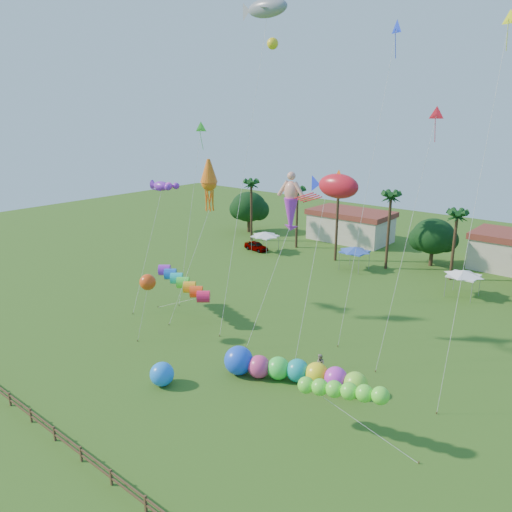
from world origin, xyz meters
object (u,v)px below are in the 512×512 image
Objects in this scene: spectator_b at (320,365)px; blue_ball at (162,374)px; car_a at (256,246)px; caterpillar_inflatable at (288,370)px.

blue_ball is at bearing -94.25° from spectator_b.
spectator_b is (26.88, -24.51, 0.20)m from car_a.
blue_ball reaches higher than car_a.
car_a is 2.25× the size of spectator_b.
blue_ball is (-8.26, -8.80, 0.03)m from spectator_b.
caterpillar_inflatable is at bearing -80.87° from spectator_b.
car_a is 2.17× the size of blue_ball.
caterpillar_inflatable is 5.98× the size of blue_ball.
caterpillar_inflatable is at bearing -130.42° from car_a.
blue_ball is at bearing -144.83° from car_a.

